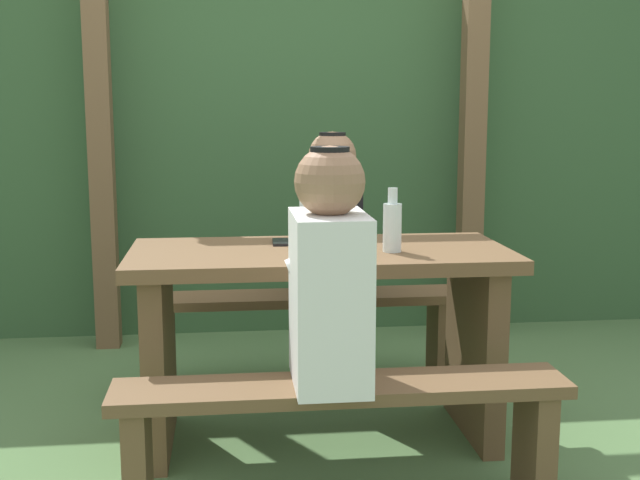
{
  "coord_description": "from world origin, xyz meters",
  "views": [
    {
      "loc": [
        -0.34,
        -2.95,
        1.27
      ],
      "look_at": [
        0.0,
        0.0,
        0.77
      ],
      "focal_mm": 45.86,
      "sensor_mm": 36.0,
      "label": 1
    }
  ],
  "objects_px": {
    "bench_far": "(305,320)",
    "cell_phone": "(282,242)",
    "bench_near": "(342,420)",
    "person_white_shirt": "(329,276)",
    "person_black_coat": "(332,220)",
    "bottle_left": "(392,225)",
    "drinking_glass": "(306,240)",
    "picnic_table": "(320,311)",
    "bottle_right": "(307,219)"
  },
  "relations": [
    {
      "from": "bottle_left",
      "to": "bottle_right",
      "type": "relative_size",
      "value": 0.92
    },
    {
      "from": "bench_near",
      "to": "bottle_right",
      "type": "bearing_deg",
      "value": 93.4
    },
    {
      "from": "person_white_shirt",
      "to": "bottle_right",
      "type": "height_order",
      "value": "person_white_shirt"
    },
    {
      "from": "bottle_left",
      "to": "bottle_right",
      "type": "bearing_deg",
      "value": 152.01
    },
    {
      "from": "person_black_coat",
      "to": "bottle_left",
      "type": "bearing_deg",
      "value": -78.86
    },
    {
      "from": "bench_near",
      "to": "person_white_shirt",
      "type": "relative_size",
      "value": 1.95
    },
    {
      "from": "cell_phone",
      "to": "picnic_table",
      "type": "bearing_deg",
      "value": -44.56
    },
    {
      "from": "cell_phone",
      "to": "person_white_shirt",
      "type": "bearing_deg",
      "value": -80.65
    },
    {
      "from": "picnic_table",
      "to": "bottle_right",
      "type": "height_order",
      "value": "bottle_right"
    },
    {
      "from": "bottle_right",
      "to": "person_black_coat",
      "type": "bearing_deg",
      "value": 72.66
    },
    {
      "from": "bottle_left",
      "to": "cell_phone",
      "type": "height_order",
      "value": "bottle_left"
    },
    {
      "from": "bench_far",
      "to": "bottle_left",
      "type": "xyz_separation_m",
      "value": [
        0.25,
        -0.67,
        0.53
      ]
    },
    {
      "from": "bench_near",
      "to": "cell_phone",
      "type": "height_order",
      "value": "cell_phone"
    },
    {
      "from": "bench_far",
      "to": "cell_phone",
      "type": "relative_size",
      "value": 10.0
    },
    {
      "from": "bench_far",
      "to": "drinking_glass",
      "type": "relative_size",
      "value": 16.11
    },
    {
      "from": "person_black_coat",
      "to": "cell_phone",
      "type": "distance_m",
      "value": 0.52
    },
    {
      "from": "person_white_shirt",
      "to": "bench_near",
      "type": "bearing_deg",
      "value": -4.93
    },
    {
      "from": "bottle_left",
      "to": "person_black_coat",
      "type": "bearing_deg",
      "value": 101.14
    },
    {
      "from": "bottle_right",
      "to": "bench_near",
      "type": "bearing_deg",
      "value": -86.6
    },
    {
      "from": "bench_near",
      "to": "bench_far",
      "type": "relative_size",
      "value": 1.0
    },
    {
      "from": "person_white_shirt",
      "to": "bench_far",
      "type": "bearing_deg",
      "value": 88.13
    },
    {
      "from": "picnic_table",
      "to": "bottle_right",
      "type": "xyz_separation_m",
      "value": [
        -0.04,
        0.07,
        0.34
      ]
    },
    {
      "from": "bench_near",
      "to": "bottle_right",
      "type": "distance_m",
      "value": 0.85
    },
    {
      "from": "picnic_table",
      "to": "person_white_shirt",
      "type": "bearing_deg",
      "value": -93.74
    },
    {
      "from": "person_white_shirt",
      "to": "bottle_left",
      "type": "distance_m",
      "value": 0.59
    },
    {
      "from": "bench_near",
      "to": "person_black_coat",
      "type": "distance_m",
      "value": 1.27
    },
    {
      "from": "bottle_right",
      "to": "cell_phone",
      "type": "height_order",
      "value": "bottle_right"
    },
    {
      "from": "person_black_coat",
      "to": "bottle_left",
      "type": "height_order",
      "value": "person_black_coat"
    },
    {
      "from": "bottle_right",
      "to": "bottle_left",
      "type": "bearing_deg",
      "value": -27.99
    },
    {
      "from": "drinking_glass",
      "to": "picnic_table",
      "type": "bearing_deg",
      "value": 46.11
    },
    {
      "from": "bench_near",
      "to": "person_black_coat",
      "type": "height_order",
      "value": "person_black_coat"
    },
    {
      "from": "picnic_table",
      "to": "cell_phone",
      "type": "bearing_deg",
      "value": 133.46
    },
    {
      "from": "person_white_shirt",
      "to": "person_black_coat",
      "type": "distance_m",
      "value": 1.19
    },
    {
      "from": "drinking_glass",
      "to": "bottle_right",
      "type": "distance_m",
      "value": 0.15
    },
    {
      "from": "person_white_shirt",
      "to": "bottle_left",
      "type": "xyz_separation_m",
      "value": [
        0.29,
        0.51,
        0.07
      ]
    },
    {
      "from": "drinking_glass",
      "to": "bottle_left",
      "type": "xyz_separation_m",
      "value": [
        0.31,
        -0.02,
        0.05
      ]
    },
    {
      "from": "bottle_right",
      "to": "person_white_shirt",
      "type": "bearing_deg",
      "value": -89.91
    },
    {
      "from": "bench_far",
      "to": "person_white_shirt",
      "type": "relative_size",
      "value": 1.95
    },
    {
      "from": "bench_far",
      "to": "drinking_glass",
      "type": "xyz_separation_m",
      "value": [
        -0.06,
        -0.65,
        0.47
      ]
    },
    {
      "from": "bench_near",
      "to": "drinking_glass",
      "type": "xyz_separation_m",
      "value": [
        -0.06,
        0.53,
        0.47
      ]
    },
    {
      "from": "drinking_glass",
      "to": "bottle_left",
      "type": "distance_m",
      "value": 0.32
    },
    {
      "from": "person_black_coat",
      "to": "bottle_right",
      "type": "bearing_deg",
      "value": -107.34
    },
    {
      "from": "person_black_coat",
      "to": "bottle_left",
      "type": "relative_size",
      "value": 3.09
    },
    {
      "from": "drinking_glass",
      "to": "bottle_left",
      "type": "height_order",
      "value": "bottle_left"
    },
    {
      "from": "bench_near",
      "to": "bottle_right",
      "type": "height_order",
      "value": "bottle_right"
    },
    {
      "from": "bench_near",
      "to": "drinking_glass",
      "type": "distance_m",
      "value": 0.71
    },
    {
      "from": "bench_near",
      "to": "cell_phone",
      "type": "xyz_separation_m",
      "value": [
        -0.13,
        0.73,
        0.43
      ]
    },
    {
      "from": "bench_far",
      "to": "bottle_right",
      "type": "bearing_deg",
      "value": -94.35
    },
    {
      "from": "bottle_left",
      "to": "cell_phone",
      "type": "xyz_separation_m",
      "value": [
        -0.39,
        0.22,
        -0.09
      ]
    },
    {
      "from": "picnic_table",
      "to": "bench_far",
      "type": "bearing_deg",
      "value": 90.0
    }
  ]
}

